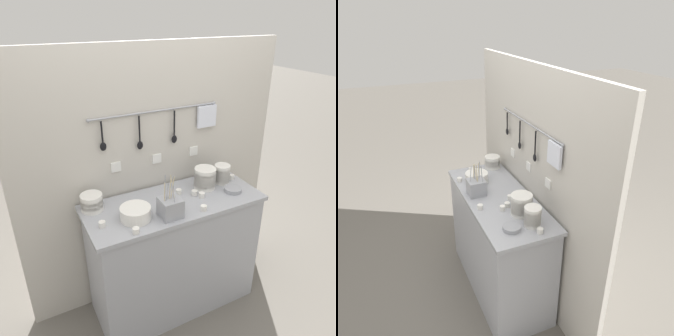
{
  "view_description": "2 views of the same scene",
  "coord_description": "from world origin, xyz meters",
  "views": [
    {
      "loc": [
        -0.94,
        -1.71,
        2.13
      ],
      "look_at": [
        -0.06,
        -0.02,
        1.21
      ],
      "focal_mm": 35.0,
      "sensor_mm": 36.0,
      "label": 1
    },
    {
      "loc": [
        2.13,
        -0.83,
        2.28
      ],
      "look_at": [
        0.07,
        0.04,
        1.22
      ],
      "focal_mm": 35.0,
      "sensor_mm": 36.0,
      "label": 2
    }
  ],
  "objects": [
    {
      "name": "back_wall",
      "position": [
        0.0,
        0.29,
        0.99
      ],
      "size": [
        2.06,
        0.08,
        1.97
      ],
      "color": "#BCB7AD",
      "rests_on": "ground"
    },
    {
      "name": "cup_by_caddy",
      "position": [
        0.56,
        0.08,
        0.95
      ],
      "size": [
        0.04,
        0.04,
        0.04
      ],
      "color": "silver",
      "rests_on": "counter"
    },
    {
      "name": "ground_plane",
      "position": [
        0.0,
        0.0,
        0.0
      ],
      "size": [
        20.0,
        20.0,
        0.0
      ],
      "primitive_type": "plane",
      "color": "#666059"
    },
    {
      "name": "steel_mixing_bowl",
      "position": [
        0.45,
        -0.08,
        0.95
      ],
      "size": [
        0.13,
        0.13,
        0.03
      ],
      "color": "#93969E",
      "rests_on": "counter"
    },
    {
      "name": "bowl_stack_nested_right",
      "position": [
        0.3,
        0.07,
        1.01
      ],
      "size": [
        0.16,
        0.16,
        0.16
      ],
      "color": "silver",
      "rests_on": "counter"
    },
    {
      "name": "plate_stack",
      "position": [
        -0.32,
        -0.08,
        0.98
      ],
      "size": [
        0.2,
        0.2,
        0.08
      ],
      "color": "silver",
      "rests_on": "counter"
    },
    {
      "name": "cup_front_right",
      "position": [
        -0.37,
        -0.22,
        0.95
      ],
      "size": [
        0.04,
        0.04,
        0.04
      ],
      "color": "silver",
      "rests_on": "counter"
    },
    {
      "name": "counter",
      "position": [
        0.0,
        0.0,
        0.47
      ],
      "size": [
        1.26,
        0.52,
        0.93
      ],
      "color": "#9EA0A8",
      "rests_on": "ground"
    },
    {
      "name": "cup_mid_row",
      "position": [
        0.08,
        0.07,
        0.95
      ],
      "size": [
        0.04,
        0.04,
        0.04
      ],
      "color": "silver",
      "rests_on": "counter"
    },
    {
      "name": "bowl_stack_short_front",
      "position": [
        -0.53,
        0.15,
        0.99
      ],
      "size": [
        0.15,
        0.15,
        0.12
      ],
      "color": "silver",
      "rests_on": "counter"
    },
    {
      "name": "cup_back_left",
      "position": [
        0.12,
        -0.19,
        0.95
      ],
      "size": [
        0.04,
        0.04,
        0.04
      ],
      "color": "silver",
      "rests_on": "counter"
    },
    {
      "name": "cutlery_caddy",
      "position": [
        -0.11,
        -0.15,
        1.0
      ],
      "size": [
        0.14,
        0.14,
        0.28
      ],
      "color": "#93969E",
      "rests_on": "counter"
    },
    {
      "name": "cup_edge_near",
      "position": [
        0.2,
        -0.04,
        0.95
      ],
      "size": [
        0.04,
        0.04,
        0.04
      ],
      "color": "silver",
      "rests_on": "counter"
    },
    {
      "name": "cup_edge_far",
      "position": [
        0.17,
        0.01,
        0.95
      ],
      "size": [
        0.04,
        0.04,
        0.04
      ],
      "color": "silver",
      "rests_on": "counter"
    },
    {
      "name": "bowl_stack_back_corner",
      "position": [
        0.46,
        0.08,
        1.01
      ],
      "size": [
        0.12,
        0.12,
        0.15
      ],
      "color": "silver",
      "rests_on": "counter"
    },
    {
      "name": "cup_back_right",
      "position": [
        -0.53,
        -0.06,
        0.95
      ],
      "size": [
        0.04,
        0.04,
        0.04
      ],
      "color": "silver",
      "rests_on": "counter"
    }
  ]
}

